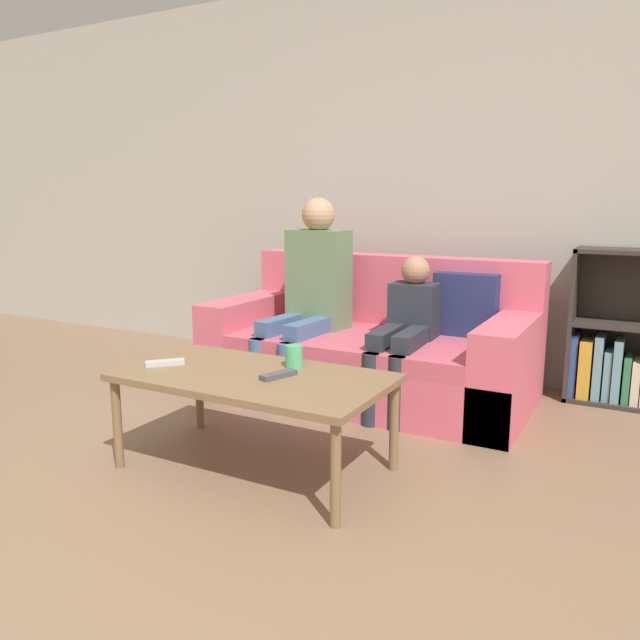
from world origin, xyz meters
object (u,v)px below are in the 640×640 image
(couch, at_px, (372,351))
(tv_remote_0, at_px, (165,363))
(person_child, at_px, (406,325))
(tv_remote_1, at_px, (279,375))
(coffee_table, at_px, (254,382))
(person_adult, at_px, (312,284))
(cup_near, at_px, (294,356))
(bookshelf, at_px, (632,347))

(couch, relative_size, tv_remote_0, 11.84)
(person_child, bearing_deg, tv_remote_1, -100.56)
(coffee_table, bearing_deg, couch, 89.44)
(person_adult, xyz_separation_m, tv_remote_0, (-0.08, -1.21, -0.22))
(cup_near, bearing_deg, coffee_table, -118.00)
(couch, bearing_deg, bookshelf, 21.45)
(couch, distance_m, tv_remote_0, 1.37)
(cup_near, bearing_deg, person_child, 78.59)
(person_adult, relative_size, person_child, 1.38)
(bookshelf, bearing_deg, cup_near, -129.23)
(person_child, bearing_deg, person_adult, 172.29)
(person_adult, bearing_deg, cup_near, -60.76)
(tv_remote_0, height_order, tv_remote_1, same)
(couch, xyz_separation_m, tv_remote_1, (0.11, -1.21, 0.17))
(person_child, bearing_deg, coffee_table, -106.72)
(couch, height_order, coffee_table, couch)
(bookshelf, distance_m, coffee_table, 2.24)
(cup_near, height_order, tv_remote_0, cup_near)
(couch, relative_size, tv_remote_1, 10.56)
(couch, bearing_deg, person_child, -28.26)
(person_adult, height_order, tv_remote_1, person_adult)
(couch, distance_m, person_adult, 0.54)
(cup_near, bearing_deg, person_adult, 115.05)
(person_child, height_order, cup_near, person_child)
(bookshelf, distance_m, cup_near, 2.04)
(person_adult, xyz_separation_m, cup_near, (0.45, -0.96, -0.18))
(couch, relative_size, bookshelf, 2.10)
(person_child, height_order, tv_remote_0, person_child)
(person_child, relative_size, cup_near, 8.56)
(couch, bearing_deg, coffee_table, -90.56)
(bookshelf, bearing_deg, coffee_table, -128.23)
(person_child, xyz_separation_m, cup_near, (-0.18, -0.90, -0.00))
(cup_near, relative_size, tv_remote_0, 0.63)
(coffee_table, bearing_deg, tv_remote_0, -170.66)
(tv_remote_1, bearing_deg, bookshelf, 72.65)
(person_adult, height_order, person_child, person_adult)
(couch, xyz_separation_m, person_child, (0.26, -0.14, 0.21))
(coffee_table, distance_m, cup_near, 0.22)
(person_adult, relative_size, tv_remote_0, 7.43)
(couch, height_order, person_adult, person_adult)
(coffee_table, height_order, person_child, person_child)
(person_child, bearing_deg, bookshelf, 29.18)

